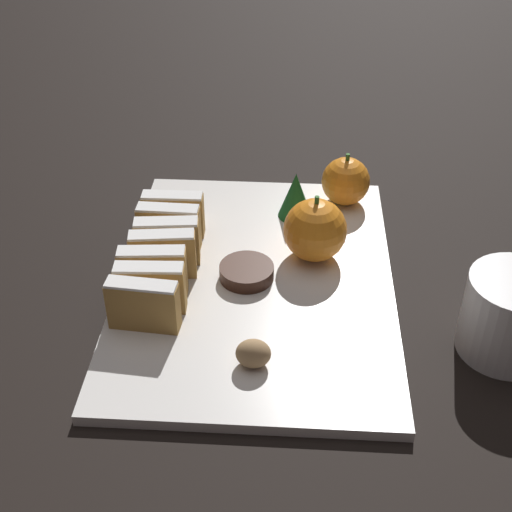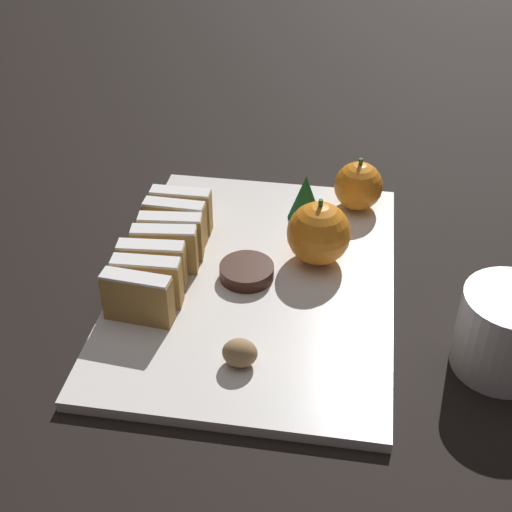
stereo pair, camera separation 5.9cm
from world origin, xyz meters
The scene contains 15 objects.
ground_plane centered at (0.00, 0.00, 0.00)m, with size 6.00×6.00×0.00m, color black.
serving_platter centered at (0.00, 0.00, 0.01)m, with size 0.30×0.42×0.01m.
stollen_slice_front centered at (-0.11, -0.09, 0.04)m, with size 0.07×0.03×0.06m.
stollen_slice_second centered at (-0.10, -0.06, 0.04)m, with size 0.07×0.02×0.06m.
stollen_slice_third centered at (-0.11, -0.03, 0.04)m, with size 0.07×0.03×0.06m.
stollen_slice_fourth centered at (-0.10, 0.00, 0.04)m, with size 0.07×0.03×0.06m.
stollen_slice_fifth centered at (-0.10, 0.03, 0.04)m, with size 0.07×0.03×0.06m.
stollen_slice_sixth centered at (-0.10, 0.05, 0.04)m, with size 0.07×0.02×0.06m.
stollen_slice_back centered at (-0.10, 0.08, 0.04)m, with size 0.07×0.02×0.06m.
orange_near centered at (0.10, 0.17, 0.04)m, with size 0.06×0.06×0.07m.
orange_far centered at (0.06, 0.05, 0.05)m, with size 0.07×0.07×0.08m.
walnut centered at (0.01, -0.13, 0.03)m, with size 0.03×0.03×0.03m.
chocolate_cookie centered at (-0.01, 0.00, 0.02)m, with size 0.06×0.06×0.02m.
evergreen_sprig centered at (0.04, 0.13, 0.04)m, with size 0.04×0.04×0.06m.
coffee_mug centered at (0.25, -0.08, 0.04)m, with size 0.12×0.09×0.08m.
Camera 1 is at (0.04, -0.62, 0.50)m, focal length 50.00 mm.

